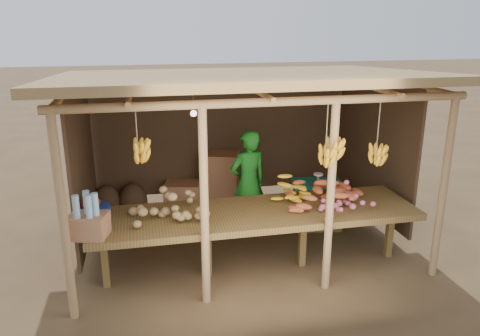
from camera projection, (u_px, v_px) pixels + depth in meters
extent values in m
plane|color=brown|center=(240.00, 237.00, 6.74)|extent=(60.00, 60.00, 0.00)
cylinder|color=#A68056|center=(63.00, 221.00, 4.60)|extent=(0.09, 0.09, 2.20)
cylinder|color=#A68056|center=(443.00, 190.00, 5.43)|extent=(0.09, 0.09, 2.20)
cylinder|color=#A68056|center=(91.00, 146.00, 7.40)|extent=(0.09, 0.09, 2.20)
cylinder|color=#A68056|center=(339.00, 133.00, 8.23)|extent=(0.09, 0.09, 2.20)
cylinder|color=#A68056|center=(204.00, 209.00, 4.88)|extent=(0.09, 0.09, 2.20)
cylinder|color=#A68056|center=(330.00, 199.00, 5.15)|extent=(0.09, 0.09, 2.20)
cylinder|color=#A68056|center=(271.00, 102.00, 4.69)|extent=(4.40, 0.09, 0.09)
cylinder|color=#A68056|center=(220.00, 72.00, 7.49)|extent=(4.40, 0.09, 0.09)
cube|color=#9F7C4A|center=(240.00, 77.00, 6.06)|extent=(4.70, 3.50, 0.28)
cube|color=#473221|center=(221.00, 133.00, 7.77)|extent=(4.20, 0.04, 1.98)
cube|color=#473221|center=(83.00, 162.00, 6.16)|extent=(0.04, 2.40, 1.98)
cube|color=#473221|center=(373.00, 145.00, 6.98)|extent=(0.04, 2.40, 1.98)
cube|color=brown|center=(256.00, 214.00, 5.63)|extent=(3.90, 1.05, 0.08)
cube|color=brown|center=(105.00, 259.00, 5.39)|extent=(0.08, 0.08, 0.72)
cube|color=brown|center=(208.00, 249.00, 5.63)|extent=(0.08, 0.08, 0.72)
cube|color=brown|center=(302.00, 239.00, 5.87)|extent=(0.08, 0.08, 0.72)
cube|color=brown|center=(390.00, 231.00, 6.11)|extent=(0.08, 0.08, 0.72)
cylinder|color=navy|center=(93.00, 212.00, 5.41)|extent=(0.39, 0.39, 0.14)
cube|color=#9F6947|center=(88.00, 226.00, 4.91)|extent=(0.45, 0.40, 0.25)
imported|color=#176A1B|center=(248.00, 183.00, 6.65)|extent=(0.65, 0.52, 1.55)
cube|color=brown|center=(317.00, 206.00, 7.07)|extent=(0.74, 0.65, 0.61)
cube|color=#0B8177|center=(318.00, 186.00, 6.97)|extent=(0.82, 0.73, 0.06)
cube|color=#9F6947|center=(221.00, 193.00, 7.77)|extent=(0.68, 0.60, 0.46)
cube|color=#9F6947|center=(221.00, 167.00, 7.64)|extent=(0.68, 0.60, 0.46)
cube|color=#9F6947|center=(183.00, 196.00, 7.65)|extent=(0.68, 0.60, 0.46)
ellipsoid|color=#473221|center=(106.00, 201.00, 7.40)|extent=(0.46, 0.46, 0.61)
ellipsoid|color=#473221|center=(133.00, 199.00, 7.48)|extent=(0.46, 0.46, 0.61)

